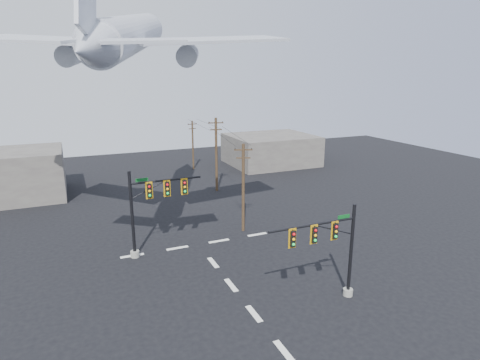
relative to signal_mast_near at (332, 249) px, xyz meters
name	(u,v)px	position (x,y,z in m)	size (l,w,h in m)	color
ground	(254,314)	(-5.48, 0.63, -3.85)	(120.00, 120.00, 0.00)	black
lane_markings	(225,277)	(-5.48, 5.96, -3.84)	(14.00, 21.20, 0.01)	white
signal_mast_near	(332,249)	(0.00, 0.00, 0.00)	(6.77, 0.75, 6.80)	gray
signal_mast_far	(150,208)	(-9.78, 12.26, 0.40)	(6.41, 0.83, 7.59)	gray
utility_pole_a	(243,186)	(-0.33, 14.14, 0.76)	(1.69, 0.72, 8.81)	#47311E
utility_pole_b	(216,153)	(2.14, 28.57, 1.25)	(1.96, 0.56, 9.76)	#47311E
utility_pole_c	(193,144)	(2.94, 41.99, 0.31)	(1.62, 0.41, 7.95)	#47311E
power_lines	(214,129)	(1.69, 28.02, 4.56)	(4.81, 27.86, 0.44)	black
airliner	(129,36)	(-10.08, 15.25, 14.38)	(24.86, 26.97, 7.33)	silver
building_right	(271,150)	(16.52, 40.63, -1.35)	(14.00, 12.00, 5.00)	slate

